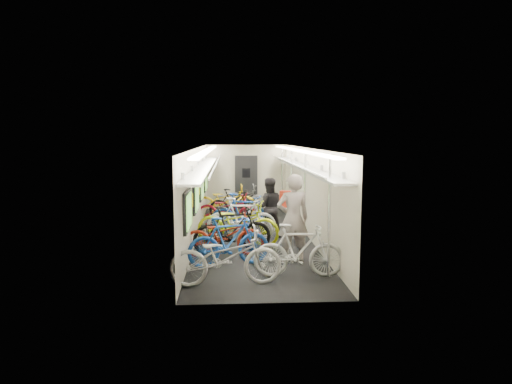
{
  "coord_description": "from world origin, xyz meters",
  "views": [
    {
      "loc": [
        -0.61,
        -12.15,
        2.7
      ],
      "look_at": [
        0.12,
        0.61,
        1.15
      ],
      "focal_mm": 32.0,
      "sensor_mm": 36.0,
      "label": 1
    }
  ],
  "objects": [
    {
      "name": "bicycle_1",
      "position": [
        -0.64,
        -2.81,
        0.53
      ],
      "size": [
        1.83,
        0.95,
        1.06
      ],
      "primitive_type": "imported",
      "rotation": [
        0.0,
        0.0,
        1.84
      ],
      "color": "#1D4EAE",
      "rests_on": "ground"
    },
    {
      "name": "bicycle_12",
      "position": [
        -0.27,
        3.78,
        0.52
      ],
      "size": [
        2.03,
        0.93,
        1.03
      ],
      "primitive_type": "imported",
      "rotation": [
        0.0,
        0.0,
        1.7
      ],
      "color": "slate",
      "rests_on": "ground"
    },
    {
      "name": "bicycle_5",
      "position": [
        -0.32,
        -0.23,
        0.55
      ],
      "size": [
        1.88,
        0.69,
        1.11
      ],
      "primitive_type": "imported",
      "rotation": [
        0.0,
        0.0,
        1.48
      ],
      "color": "silver",
      "rests_on": "ground"
    },
    {
      "name": "bicycle_3",
      "position": [
        -0.56,
        -1.77,
        0.56
      ],
      "size": [
        1.94,
        0.96,
        1.12
      ],
      "primitive_type": "imported",
      "rotation": [
        0.0,
        0.0,
        1.82
      ],
      "color": "black",
      "rests_on": "ground"
    },
    {
      "name": "bicycle_10",
      "position": [
        -0.77,
        3.16,
        0.55
      ],
      "size": [
        2.11,
        0.8,
        1.1
      ],
      "primitive_type": "imported",
      "rotation": [
        0.0,
        0.0,
        1.61
      ],
      "color": "yellow",
      "rests_on": "ground"
    },
    {
      "name": "bicycle_7",
      "position": [
        -0.24,
        0.19,
        0.58
      ],
      "size": [
        2.0,
        1.19,
        1.16
      ],
      "primitive_type": "imported",
      "rotation": [
        0.0,
        0.0,
        1.21
      ],
      "color": "navy",
      "rests_on": "ground"
    },
    {
      "name": "backpack",
      "position": [
        0.66,
        -1.85,
        1.28
      ],
      "size": [
        0.29,
        0.22,
        0.38
      ],
      "primitive_type": "cube",
      "rotation": [
        0.0,
        0.0,
        -0.34
      ],
      "color": "#AA2311",
      "rests_on": "passenger_near"
    },
    {
      "name": "bicycle_9",
      "position": [
        -0.46,
        2.57,
        0.51
      ],
      "size": [
        1.74,
        0.67,
        1.02
      ],
      "primitive_type": "imported",
      "rotation": [
        0.0,
        0.0,
        1.46
      ],
      "color": "black",
      "rests_on": "ground"
    },
    {
      "name": "bicycle_8",
      "position": [
        -0.68,
        1.4,
        0.51
      ],
      "size": [
        2.07,
        1.23,
        1.03
      ],
      "primitive_type": "imported",
      "rotation": [
        0.0,
        0.0,
        1.27
      ],
      "color": "maroon",
      "rests_on": "ground"
    },
    {
      "name": "bicycle_6",
      "position": [
        -0.44,
        -0.45,
        0.51
      ],
      "size": [
        2.04,
        1.25,
        1.01
      ],
      "primitive_type": "imported",
      "rotation": [
        0.0,
        0.0,
        1.24
      ],
      "color": "#9F9EA3",
      "rests_on": "ground"
    },
    {
      "name": "bicycle_4",
      "position": [
        -0.43,
        -0.95,
        0.56
      ],
      "size": [
        2.25,
        1.33,
        1.11
      ],
      "primitive_type": "imported",
      "rotation": [
        0.0,
        0.0,
        1.27
      ],
      "color": "#ADBE11",
      "rests_on": "ground"
    },
    {
      "name": "passenger_near",
      "position": [
        0.73,
        -2.6,
        0.96
      ],
      "size": [
        0.75,
        0.54,
        1.92
      ],
      "primitive_type": "imported",
      "rotation": [
        0.0,
        0.0,
        3.27
      ],
      "color": "gray",
      "rests_on": "ground"
    },
    {
      "name": "bicycle_11",
      "position": [
        0.7,
        -3.65,
        0.53
      ],
      "size": [
        1.78,
        0.6,
        1.05
      ],
      "primitive_type": "imported",
      "rotation": [
        0.0,
        0.0,
        1.51
      ],
      "color": "silver",
      "rests_on": "ground"
    },
    {
      "name": "bicycle_0",
      "position": [
        -0.7,
        -4.06,
        0.54
      ],
      "size": [
        2.09,
        0.87,
        1.07
      ],
      "primitive_type": "imported",
      "rotation": [
        0.0,
        0.0,
        1.65
      ],
      "color": "silver",
      "rests_on": "ground"
    },
    {
      "name": "train_car_shell",
      "position": [
        -0.36,
        0.71,
        1.66
      ],
      "size": [
        10.0,
        10.0,
        10.0
      ],
      "color": "black",
      "rests_on": "ground"
    },
    {
      "name": "bicycle_2",
      "position": [
        -0.76,
        -2.01,
        0.48
      ],
      "size": [
        1.87,
        0.73,
        0.97
      ],
      "primitive_type": "imported",
      "rotation": [
        0.0,
        0.0,
        1.62
      ],
      "color": "maroon",
      "rests_on": "ground"
    },
    {
      "name": "passenger_mid",
      "position": [
        0.42,
        -0.03,
        0.81
      ],
      "size": [
        0.8,
        0.63,
        1.61
      ],
      "primitive_type": "imported",
      "rotation": [
        0.0,
        0.0,
        3.17
      ],
      "color": "black",
      "rests_on": "ground"
    }
  ]
}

